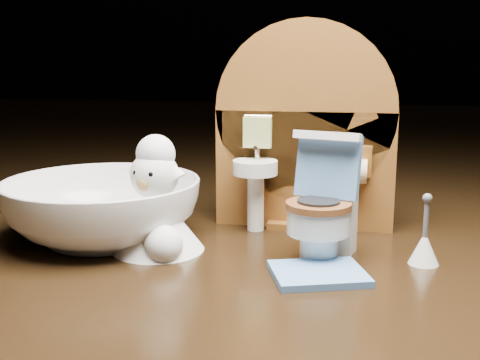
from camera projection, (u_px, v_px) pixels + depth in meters
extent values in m
cube|color=black|center=(292.00, 325.00, 0.40)|extent=(2.50, 2.50, 0.10)
cube|color=brown|center=(304.00, 169.00, 0.44)|extent=(0.13, 0.02, 0.09)
cylinder|color=brown|center=(306.00, 111.00, 0.43)|extent=(0.13, 0.02, 0.13)
cube|color=brown|center=(303.00, 222.00, 0.45)|extent=(0.05, 0.04, 0.01)
cylinder|color=white|center=(256.00, 201.00, 0.43)|extent=(0.01, 0.01, 0.04)
cylinder|color=white|center=(255.00, 167.00, 0.43)|extent=(0.03, 0.03, 0.01)
cylinder|color=silver|center=(257.00, 152.00, 0.43)|extent=(0.00, 0.00, 0.01)
cube|color=tan|center=(257.00, 132.00, 0.43)|extent=(0.02, 0.01, 0.02)
cube|color=brown|center=(354.00, 161.00, 0.42)|extent=(0.02, 0.01, 0.02)
cylinder|color=#D8B983|center=(354.00, 171.00, 0.42)|extent=(0.02, 0.02, 0.02)
cylinder|color=white|center=(319.00, 246.00, 0.37)|extent=(0.02, 0.02, 0.02)
cylinder|color=white|center=(318.00, 221.00, 0.37)|extent=(0.04, 0.04, 0.02)
cylinder|color=brown|center=(318.00, 206.00, 0.37)|extent=(0.04, 0.04, 0.00)
cube|color=white|center=(330.00, 215.00, 0.39)|extent=(0.03, 0.02, 0.05)
cube|color=#5889C8|center=(328.00, 166.00, 0.38)|extent=(0.04, 0.02, 0.04)
cube|color=white|center=(327.00, 136.00, 0.37)|extent=(0.04, 0.02, 0.01)
cylinder|color=#7AA234|center=(346.00, 170.00, 0.38)|extent=(0.01, 0.01, 0.01)
cube|color=#5889C8|center=(318.00, 274.00, 0.35)|extent=(0.06, 0.06, 0.00)
cone|color=white|center=(424.00, 248.00, 0.37)|extent=(0.02, 0.02, 0.02)
cylinder|color=#59595B|center=(426.00, 218.00, 0.36)|extent=(0.00, 0.00, 0.02)
sphere|color=#59595B|center=(427.00, 198.00, 0.36)|extent=(0.01, 0.01, 0.01)
cone|color=white|center=(158.00, 220.00, 0.39)|extent=(0.06, 0.06, 0.04)
sphere|color=white|center=(164.00, 244.00, 0.37)|extent=(0.02, 0.02, 0.02)
sphere|color=white|center=(127.00, 240.00, 0.39)|extent=(0.02, 0.02, 0.02)
sphere|color=white|center=(155.00, 175.00, 0.38)|extent=(0.03, 0.03, 0.03)
sphere|color=tan|center=(145.00, 183.00, 0.37)|extent=(0.01, 0.01, 0.01)
sphere|color=white|center=(156.00, 154.00, 0.38)|extent=(0.03, 0.03, 0.03)
cone|color=white|center=(137.00, 166.00, 0.39)|extent=(0.02, 0.01, 0.01)
cone|color=white|center=(175.00, 170.00, 0.38)|extent=(0.02, 0.01, 0.01)
sphere|color=black|center=(136.00, 173.00, 0.37)|extent=(0.00, 0.00, 0.00)
sphere|color=black|center=(151.00, 174.00, 0.37)|extent=(0.00, 0.00, 0.00)
imported|color=white|center=(103.00, 210.00, 0.41)|extent=(0.17, 0.17, 0.04)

